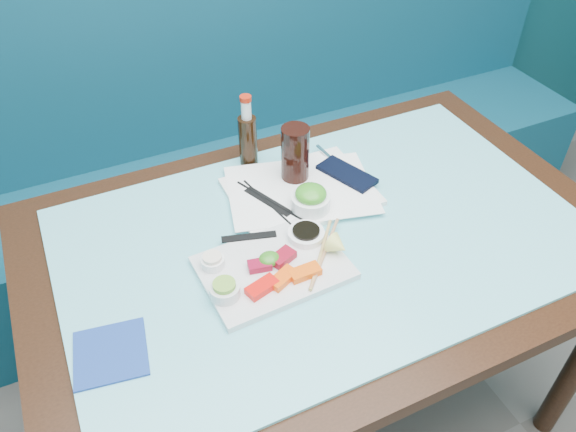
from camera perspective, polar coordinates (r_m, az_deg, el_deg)
name	(u,v)px	position (r m, az deg, el deg)	size (l,w,h in m)	color
booth_bench	(219,171)	(2.17, -7.05, 4.60)	(3.00, 0.56, 1.17)	#0D4255
dining_table	(324,261)	(1.40, 3.69, -4.62)	(1.40, 0.90, 0.75)	black
glass_top	(326,236)	(1.33, 3.85, -2.02)	(1.22, 0.76, 0.01)	#69C7D2
sashimi_plate	(273,268)	(1.24, -1.50, -5.28)	(0.31, 0.22, 0.02)	silver
salmon_left	(262,287)	(1.18, -2.65, -7.24)	(0.07, 0.03, 0.02)	red
salmon_mid	(283,278)	(1.20, -0.54, -6.33)	(0.07, 0.03, 0.02)	#FF500A
salmon_right	(305,272)	(1.21, 1.73, -5.74)	(0.07, 0.03, 0.02)	#FF560A
tuna_left	(260,265)	(1.23, -2.89, -5.04)	(0.05, 0.03, 0.02)	maroon
tuna_right	(283,257)	(1.24, -0.55, -4.23)	(0.06, 0.03, 0.02)	maroon
seaweed_garnish	(269,259)	(1.23, -1.92, -4.37)	(0.05, 0.04, 0.03)	#327D1C
ramekin_wasabi	(225,291)	(1.18, -6.44, -7.54)	(0.06, 0.06, 0.03)	silver
wasabi_fill	(224,285)	(1.16, -6.51, -6.95)	(0.05, 0.05, 0.01)	#73AC37
ramekin_ginger	(213,262)	(1.24, -7.65, -4.67)	(0.05, 0.05, 0.02)	white
ginger_fill	(212,257)	(1.23, -7.72, -4.18)	(0.04, 0.04, 0.01)	#F3DEC7
soy_dish	(306,234)	(1.29, 1.84, -1.87)	(0.09, 0.09, 0.02)	white
soy_fill	(306,231)	(1.29, 1.86, -1.50)	(0.06, 0.06, 0.01)	black
lemon_wedge	(338,246)	(1.25, 5.15, -3.07)	(0.05, 0.05, 0.04)	#ECED70
chopstick_sleeve	(249,237)	(1.30, -3.99, -2.11)	(0.13, 0.02, 0.00)	black
wooden_chopstick_a	(321,253)	(1.26, 3.37, -3.80)	(0.01, 0.01, 0.22)	tan
wooden_chopstick_b	(325,252)	(1.26, 3.77, -3.66)	(0.01, 0.01, 0.23)	#B37F54
serving_tray	(301,192)	(1.44, 1.29, 2.49)	(0.35, 0.27, 0.01)	white
paper_placemat	(301,189)	(1.43, 1.29, 2.73)	(0.37, 0.26, 0.00)	white
seaweed_bowl	(311,202)	(1.37, 2.31, 1.42)	(0.10, 0.10, 0.04)	white
seaweed_salad	(311,194)	(1.35, 2.34, 2.29)	(0.08, 0.08, 0.04)	#389221
cola_glass	(295,153)	(1.43, 0.73, 6.37)	(0.07, 0.07, 0.15)	black
navy_pouch	(347,174)	(1.48, 6.00, 4.25)	(0.07, 0.16, 0.01)	black
fork	(326,154)	(1.55, 3.89, 6.31)	(0.01, 0.01, 0.09)	white
black_chopstick_a	(267,202)	(1.39, -2.18, 1.46)	(0.01, 0.01, 0.21)	black
black_chopstick_b	(270,201)	(1.40, -1.88, 1.56)	(0.01, 0.01, 0.22)	black
tray_sleeve	(268,201)	(1.40, -2.03, 1.48)	(0.02, 0.15, 0.00)	black
cola_bottle_body	(248,141)	(1.51, -4.09, 7.61)	(0.05, 0.05, 0.14)	black
cola_bottle_neck	(246,110)	(1.46, -4.27, 10.73)	(0.03, 0.03, 0.05)	white
cola_bottle_cap	(246,98)	(1.45, -4.34, 11.82)	(0.03, 0.03, 0.01)	#B71F0B
blue_napkin	(110,353)	(1.16, -17.59, -13.14)	(0.14, 0.14, 0.01)	navy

